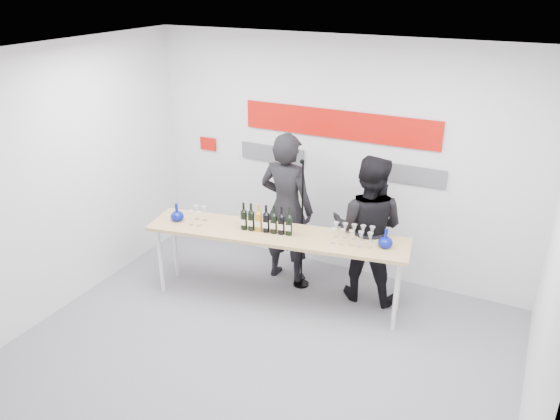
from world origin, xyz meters
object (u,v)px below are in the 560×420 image
(mic_stand, at_px, (302,249))
(presenter_left, at_px, (287,209))
(tasting_table, at_px, (276,238))
(presenter_right, at_px, (367,229))

(mic_stand, bearing_deg, presenter_left, 174.37)
(presenter_left, xyz_separation_m, mic_stand, (0.26, -0.10, -0.45))
(tasting_table, distance_m, mic_stand, 0.57)
(tasting_table, distance_m, presenter_right, 1.07)
(presenter_right, distance_m, mic_stand, 0.88)
(mic_stand, bearing_deg, presenter_right, 25.33)
(presenter_right, height_order, mic_stand, presenter_right)
(presenter_right, bearing_deg, mic_stand, 5.14)
(presenter_left, distance_m, presenter_right, 1.04)
(tasting_table, bearing_deg, presenter_left, 93.43)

